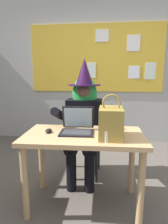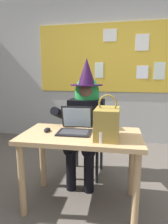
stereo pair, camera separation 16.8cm
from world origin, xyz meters
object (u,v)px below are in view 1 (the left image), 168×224
(desk_main, at_px, (84,146))
(laptop, at_px, (77,127))
(handbag, at_px, (111,122))
(person_costumed, at_px, (84,115))
(coffee_mug, at_px, (106,136))
(computer_mouse, at_px, (49,131))
(chair_at_desk, at_px, (85,135))

(desk_main, distance_m, laptop, 0.19)
(handbag, bearing_deg, person_costumed, 116.78)
(laptop, bearing_deg, person_costumed, 86.77)
(desk_main, bearing_deg, coffee_mug, -41.11)
(person_costumed, height_order, laptop, person_costumed)
(laptop, xyz_separation_m, coffee_mug, (0.28, -0.24, -0.01))
(person_costumed, relative_size, coffee_mug, 15.29)
(person_costumed, relative_size, handbag, 3.84)
(coffee_mug, bearing_deg, laptop, 139.47)
(desk_main, height_order, computer_mouse, computer_mouse)
(chair_at_desk, height_order, laptop, laptop)
(desk_main, distance_m, person_costumed, 0.57)
(desk_main, distance_m, coffee_mug, 0.32)
(computer_mouse, distance_m, coffee_mug, 0.57)
(chair_at_desk, bearing_deg, computer_mouse, -20.44)
(person_costumed, height_order, handbag, person_costumed)
(chair_at_desk, height_order, handbag, handbag)
(person_costumed, xyz_separation_m, handbag, (0.31, -0.61, 0.07))
(person_costumed, relative_size, laptop, 4.52)
(desk_main, xyz_separation_m, coffee_mug, (0.21, -0.18, 0.17))
(chair_at_desk, bearing_deg, coffee_mug, 19.89)
(chair_at_desk, bearing_deg, handbag, 24.87)
(chair_at_desk, relative_size, laptop, 2.79)
(laptop, relative_size, computer_mouse, 3.09)
(desk_main, bearing_deg, computer_mouse, 179.03)
(handbag, height_order, coffee_mug, handbag)
(chair_at_desk, xyz_separation_m, laptop, (-0.01, -0.61, 0.28))
(person_costumed, bearing_deg, chair_at_desk, 178.50)
(chair_at_desk, distance_m, computer_mouse, 0.75)
(computer_mouse, relative_size, handbag, 0.28)
(desk_main, relative_size, handbag, 2.96)
(desk_main, distance_m, computer_mouse, 0.36)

